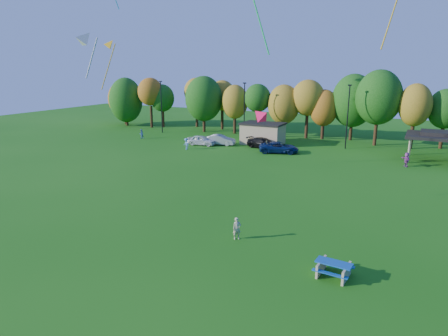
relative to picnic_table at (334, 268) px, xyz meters
The scene contains 18 objects.
ground 8.49m from the picnic_table, 162.51° to the right, with size 160.00×160.00×0.00m, color #19600F.
tree_line 44.25m from the picnic_table, 101.96° to the left, with size 93.57×10.55×11.15m.
lamp_posts 38.20m from the picnic_table, 99.22° to the left, with size 64.50×0.25×9.09m.
utility_building 39.81m from the picnic_table, 117.02° to the left, with size 6.30×4.30×3.25m.
pavilion 35.07m from the picnic_table, 80.25° to the left, with size 8.20×6.20×3.77m.
picnic_table is the anchor object (origin of this frame).
kite_flyer 7.32m from the picnic_table, 163.05° to the left, with size 0.57×0.37×1.55m, color #B9AE8B.
car_a 39.96m from the picnic_table, 130.50° to the left, with size 1.76×4.38×1.49m, color white.
car_b 39.58m from the picnic_table, 126.54° to the left, with size 1.63×4.67×1.54m, color #9F9FA4.
car_c 33.31m from the picnic_table, 114.31° to the left, with size 2.47×5.35×1.49m, color navy.
car_d 36.40m from the picnic_table, 117.42° to the left, with size 2.10×5.17×1.50m, color black.
far_person_1 37.44m from the picnic_table, 134.66° to the left, with size 1.04×0.60×1.61m, color #5582BC.
far_person_2 48.70m from the picnic_table, 140.60° to the left, with size 0.74×0.58×1.53m, color #5577BB.
far_person_3 29.75m from the picnic_table, 85.55° to the left, with size 1.60×0.51×1.73m, color #9D419C.
far_person_4 34.19m from the picnic_table, 117.06° to the left, with size 0.91×0.38×1.56m, color #858F57.
kite_0 22.05m from the picnic_table, behind, with size 1.56×2.20×3.48m.
kite_7 30.75m from the picnic_table, 155.96° to the left, with size 2.83×2.17×5.26m.
kite_13 10.74m from the picnic_table, 148.53° to the left, with size 1.54×1.36×1.33m.
Camera 1 is at (11.68, -18.43, 11.54)m, focal length 32.00 mm.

